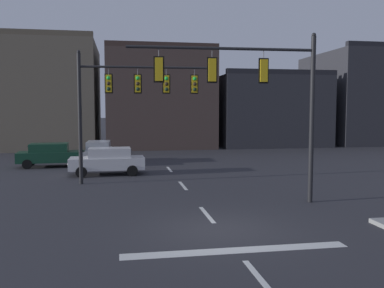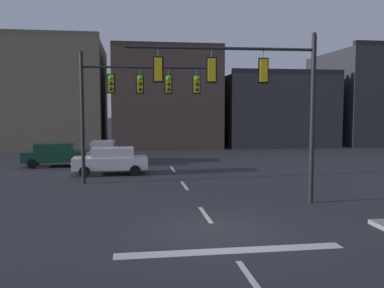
{
  "view_description": "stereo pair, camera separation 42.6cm",
  "coord_description": "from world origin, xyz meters",
  "views": [
    {
      "loc": [
        -3.12,
        -12.8,
        3.87
      ],
      "look_at": [
        -0.11,
        4.62,
        2.42
      ],
      "focal_mm": 38.77,
      "sensor_mm": 36.0,
      "label": 1
    },
    {
      "loc": [
        -2.7,
        -12.87,
        3.87
      ],
      "look_at": [
        -0.11,
        4.62,
        2.42
      ],
      "focal_mm": 38.77,
      "sensor_mm": 36.0,
      "label": 2
    }
  ],
  "objects": [
    {
      "name": "car_lot_farside",
      "position": [
        -4.72,
        17.89,
        0.86
      ],
      "size": [
        2.0,
        4.49,
        1.61
      ],
      "color": "#9EA0A5",
      "rests_on": "ground"
    },
    {
      "name": "signal_mast_far_side",
      "position": [
        -2.81,
        9.27,
        4.73
      ],
      "size": [
        6.99,
        0.62,
        6.94
      ],
      "color": "black",
      "rests_on": "ground"
    },
    {
      "name": "car_lot_nearside",
      "position": [
        -3.9,
        12.4,
        0.86
      ],
      "size": [
        4.49,
        1.99,
        1.61
      ],
      "color": "silver",
      "rests_on": "ground"
    },
    {
      "name": "stop_bar_paint",
      "position": [
        0.0,
        -2.0,
        0.0
      ],
      "size": [
        6.4,
        0.5,
        0.01
      ],
      "primitive_type": "cube",
      "color": "silver",
      "rests_on": "ground"
    },
    {
      "name": "signal_mast_near_side",
      "position": [
        2.27,
        3.43,
        4.81
      ],
      "size": [
        7.71,
        0.55,
        7.03
      ],
      "color": "black",
      "rests_on": "ground"
    },
    {
      "name": "ground_plane",
      "position": [
        0.0,
        0.0,
        0.0
      ],
      "size": [
        400.0,
        400.0,
        0.0
      ],
      "primitive_type": "plane",
      "color": "#2B2B30"
    },
    {
      "name": "building_row",
      "position": [
        5.25,
        32.18,
        4.9
      ],
      "size": [
        45.08,
        12.29,
        11.08
      ],
      "color": "#665B4C",
      "rests_on": "ground"
    },
    {
      "name": "car_lot_middle",
      "position": [
        -7.85,
        16.58,
        0.86
      ],
      "size": [
        4.53,
        2.1,
        1.61
      ],
      "color": "#143D28",
      "rests_on": "ground"
    },
    {
      "name": "lane_centreline",
      "position": [
        0.0,
        2.0,
        0.0
      ],
      "size": [
        0.16,
        26.4,
        0.01
      ],
      "color": "silver",
      "rests_on": "ground"
    }
  ]
}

